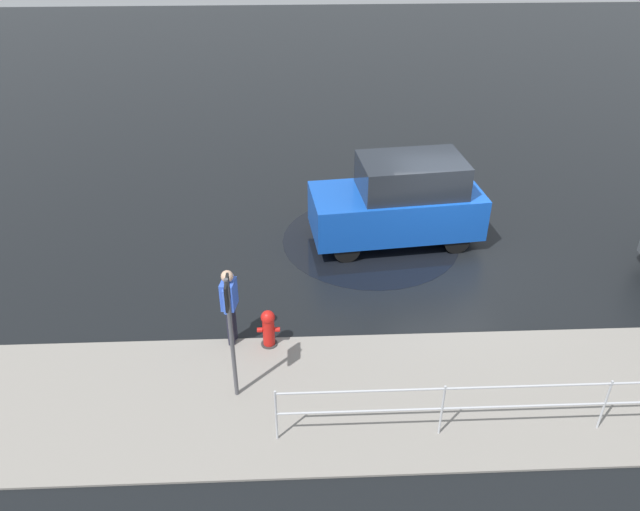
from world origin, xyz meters
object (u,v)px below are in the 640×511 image
object	(u,v)px
moving_hatchback	(400,202)
fire_hydrant	(269,329)
sign_post	(230,322)
pedestrian	(230,302)

from	to	relation	value
moving_hatchback	fire_hydrant	size ratio (longest dim) A/B	5.06
fire_hydrant	sign_post	size ratio (longest dim) A/B	0.33
moving_hatchback	sign_post	xyz separation A→B (m)	(3.47, 5.01, 0.55)
moving_hatchback	sign_post	size ratio (longest dim) A/B	1.69
moving_hatchback	sign_post	bearing A→B (deg)	55.31
pedestrian	sign_post	world-z (taller)	sign_post
sign_post	pedestrian	bearing A→B (deg)	-83.10
moving_hatchback	fire_hydrant	world-z (taller)	moving_hatchback
fire_hydrant	sign_post	xyz separation A→B (m)	(0.51, 1.26, 1.18)
pedestrian	sign_post	distance (m)	1.53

